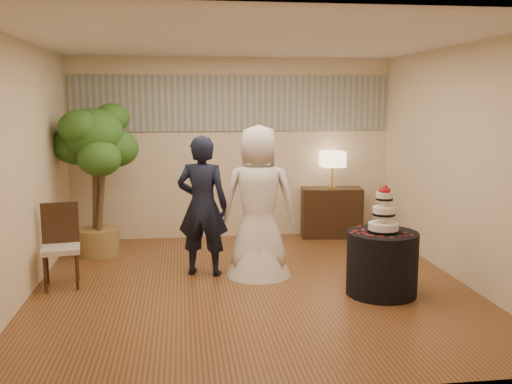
{
  "coord_description": "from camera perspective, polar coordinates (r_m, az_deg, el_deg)",
  "views": [
    {
      "loc": [
        -0.79,
        -6.37,
        2.17
      ],
      "look_at": [
        0.1,
        0.4,
        1.05
      ],
      "focal_mm": 40.0,
      "sensor_mm": 36.0,
      "label": 1
    }
  ],
  "objects": [
    {
      "name": "floor",
      "position": [
        6.77,
        -0.4,
        -9.37
      ],
      "size": [
        5.0,
        5.0,
        0.0
      ],
      "primitive_type": "cube",
      "color": "brown",
      "rests_on": "ground"
    },
    {
      "name": "wall_left",
      "position": [
        6.64,
        -22.37,
        1.96
      ],
      "size": [
        0.06,
        5.0,
        2.8
      ],
      "primitive_type": "cube",
      "color": "beige",
      "rests_on": "ground"
    },
    {
      "name": "bride",
      "position": [
        6.97,
        0.26,
        -0.91
      ],
      "size": [
        1.01,
        0.92,
        1.86
      ],
      "primitive_type": "imported",
      "rotation": [
        0.0,
        0.0,
        3.0
      ],
      "color": "white",
      "rests_on": "floor"
    },
    {
      "name": "wall_right",
      "position": [
        7.21,
        19.73,
        2.64
      ],
      "size": [
        0.06,
        5.0,
        2.8
      ],
      "primitive_type": "cube",
      "color": "beige",
      "rests_on": "ground"
    },
    {
      "name": "mural_border",
      "position": [
        8.88,
        -2.41,
        8.85
      ],
      "size": [
        4.9,
        0.02,
        0.85
      ],
      "primitive_type": "cube",
      "color": "gray",
      "rests_on": "wall_back"
    },
    {
      "name": "groom",
      "position": [
        7.03,
        -5.36,
        -1.39
      ],
      "size": [
        0.72,
        0.57,
        1.74
      ],
      "primitive_type": "imported",
      "rotation": [
        0.0,
        0.0,
        2.87
      ],
      "color": "black",
      "rests_on": "floor"
    },
    {
      "name": "console",
      "position": [
        9.1,
        7.55,
        -2.04
      ],
      "size": [
        0.98,
        0.52,
        0.78
      ],
      "primitive_type": "cube",
      "rotation": [
        0.0,
        0.0,
        -0.12
      ],
      "color": "#311F11",
      "rests_on": "floor"
    },
    {
      "name": "ficus_tree",
      "position": [
        8.17,
        -15.77,
        1.29
      ],
      "size": [
        1.36,
        1.36,
        2.16
      ],
      "primitive_type": null,
      "rotation": [
        0.0,
        0.0,
        -1.99
      ],
      "color": "#2E5F1E",
      "rests_on": "floor"
    },
    {
      "name": "wall_front",
      "position": [
        4.02,
        3.96,
        -1.71
      ],
      "size": [
        5.0,
        0.06,
        2.8
      ],
      "primitive_type": "cube",
      "color": "beige",
      "rests_on": "ground"
    },
    {
      "name": "cake_table",
      "position": [
        6.56,
        12.48,
        -6.96
      ],
      "size": [
        0.81,
        0.81,
        0.71
      ],
      "primitive_type": "cylinder",
      "rotation": [
        0.0,
        0.0,
        0.02
      ],
      "color": "black",
      "rests_on": "floor"
    },
    {
      "name": "ceiling",
      "position": [
        6.45,
        -0.43,
        14.92
      ],
      "size": [
        5.0,
        5.0,
        0.0
      ],
      "primitive_type": "cube",
      "color": "white",
      "rests_on": "wall_back"
    },
    {
      "name": "wedding_cake",
      "position": [
        6.42,
        12.68,
        -1.63
      ],
      "size": [
        0.34,
        0.34,
        0.53
      ],
      "primitive_type": null,
      "color": "white",
      "rests_on": "cake_table"
    },
    {
      "name": "wall_back",
      "position": [
        8.94,
        -2.39,
        4.36
      ],
      "size": [
        5.0,
        0.06,
        2.8
      ],
      "primitive_type": "cube",
      "color": "beige",
      "rests_on": "ground"
    },
    {
      "name": "table_lamp",
      "position": [
        8.99,
        7.65,
        2.22
      ],
      "size": [
        0.34,
        0.34,
        0.58
      ],
      "primitive_type": null,
      "color": "beige",
      "rests_on": "console"
    },
    {
      "name": "side_chair",
      "position": [
        6.98,
        -18.97,
        -5.18
      ],
      "size": [
        0.51,
        0.53,
        0.97
      ],
      "primitive_type": null,
      "rotation": [
        0.0,
        0.0,
        0.16
      ],
      "color": "#311F11",
      "rests_on": "floor"
    }
  ]
}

